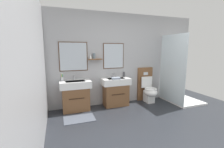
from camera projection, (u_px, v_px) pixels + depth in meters
ground_plane at (173, 141)px, 2.71m from camera, size 5.68×5.59×0.10m
wall_back at (124, 59)px, 4.48m from camera, size 4.48×0.27×2.52m
wall_left at (27, 74)px, 1.78m from camera, size 0.12×4.39×2.52m
bath_mat at (79, 119)px, 3.46m from camera, size 0.68×0.44×0.01m
vanity_sink_left at (76, 95)px, 3.92m from camera, size 0.77×0.43×0.76m
tap_on_left_sink at (74, 77)px, 3.99m from camera, size 0.03×0.13×0.11m
vanity_sink_right at (116, 91)px, 4.28m from camera, size 0.77×0.43×0.76m
tap_on_right_sink at (114, 75)px, 4.35m from camera, size 0.03×0.13×0.11m
toilet at (148, 89)px, 4.60m from camera, size 0.48×0.62×1.00m
toothbrush_cup at (62, 79)px, 3.88m from camera, size 0.07×0.07×0.21m
soap_dispenser at (124, 74)px, 4.46m from camera, size 0.06×0.06×0.18m
folded_hand_towel at (116, 78)px, 4.10m from camera, size 0.22×0.16×0.04m
shower_tray at (178, 88)px, 4.54m from camera, size 0.88×1.01×1.95m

